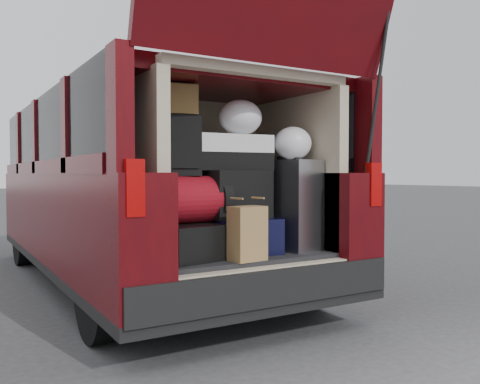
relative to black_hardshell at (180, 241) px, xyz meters
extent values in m
plane|color=#343437|center=(0.39, -0.13, -0.66)|extent=(80.00, 80.00, 0.00)
cylinder|color=black|center=(-0.43, 0.27, -0.34)|extent=(0.24, 0.64, 0.64)
cylinder|color=black|center=(1.21, 0.27, -0.34)|extent=(0.24, 0.64, 0.64)
cylinder|color=black|center=(-0.43, 3.57, -0.34)|extent=(0.24, 0.64, 0.64)
cylinder|color=black|center=(1.21, 3.57, -0.34)|extent=(0.24, 0.64, 0.64)
cube|color=black|center=(0.39, 1.95, -0.40)|extent=(1.90, 4.85, 0.08)
cube|color=#3E070C|center=(-0.39, 1.95, 0.04)|extent=(0.33, 4.85, 0.80)
cube|color=#3E070C|center=(1.18, 1.95, 0.04)|extent=(0.33, 4.85, 0.80)
cube|color=#3E070C|center=(0.39, 1.95, 1.07)|extent=(1.82, 4.46, 0.10)
cube|color=black|center=(-0.49, 1.85, 0.78)|extent=(0.12, 4.25, 0.68)
cube|color=black|center=(1.27, 1.85, 0.78)|extent=(0.12, 4.25, 0.68)
cube|color=black|center=(0.39, -0.42, -0.26)|extent=(1.86, 0.16, 0.22)
cube|color=#990505|center=(-0.47, -0.46, 0.36)|extent=(0.10, 0.06, 0.30)
cube|color=#990505|center=(1.25, -0.46, 0.36)|extent=(0.10, 0.06, 0.30)
cube|color=black|center=(0.39, 0.15, -0.14)|extent=(1.24, 1.05, 0.06)
cube|color=#BBAE8F|center=(-0.27, 0.15, 0.46)|extent=(0.08, 1.05, 1.15)
cube|color=#BBAE8F|center=(1.05, 0.15, 0.46)|extent=(0.08, 1.05, 1.15)
cube|color=#BBAE8F|center=(0.39, 0.70, 0.46)|extent=(1.34, 0.06, 1.15)
cube|color=#BBAE8F|center=(0.39, 0.15, 1.07)|extent=(1.34, 1.05, 0.06)
cylinder|color=black|center=(1.23, -0.53, 0.99)|extent=(0.02, 0.90, 0.76)
cube|color=black|center=(0.39, 0.15, -0.39)|extent=(1.24, 1.05, 0.55)
cube|color=black|center=(0.00, 0.00, 0.00)|extent=(0.50, 0.62, 0.22)
cube|color=black|center=(0.46, 0.05, 0.01)|extent=(0.51, 0.60, 0.24)
cube|color=silver|center=(0.84, -0.05, 0.21)|extent=(0.34, 0.47, 0.64)
cube|color=#A67A4B|center=(0.32, -0.31, 0.06)|extent=(0.24, 0.17, 0.34)
cube|color=maroon|center=(0.07, 0.00, 0.26)|extent=(0.49, 0.34, 0.31)
cube|color=black|center=(0.43, 0.02, 0.29)|extent=(0.48, 0.32, 0.33)
cube|color=black|center=(0.00, 0.05, 0.62)|extent=(0.30, 0.20, 0.40)
cube|color=white|center=(0.41, 0.07, 0.58)|extent=(0.57, 0.33, 0.25)
cube|color=brown|center=(0.01, 0.03, 0.91)|extent=(0.23, 0.20, 0.19)
ellipsoid|color=white|center=(0.48, 0.04, 0.82)|extent=(0.36, 0.34, 0.24)
ellipsoid|color=white|center=(0.84, -0.08, 0.65)|extent=(0.30, 0.28, 0.24)
camera|label=1|loc=(-1.34, -2.99, 0.43)|focal=38.00mm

